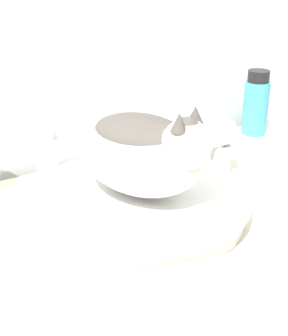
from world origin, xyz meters
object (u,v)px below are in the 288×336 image
faucet (220,141)px  mouthwash_bottle (256,104)px  deodorant_stick (48,154)px  cat (144,150)px  soap_bar (276,184)px

faucet → mouthwash_bottle: 0.31m
mouthwash_bottle → faucet: bearing=-148.1°
deodorant_stick → cat: bearing=-65.6°
deodorant_stick → mouthwash_bottle: bearing=0.0°
cat → faucet: size_ratio=2.27×
faucet → mouthwash_bottle: bearing=-160.5°
deodorant_stick → soap_bar: 0.48m
mouthwash_bottle → soap_bar: bearing=-125.8°
cat → soap_bar: 0.32m
mouthwash_bottle → soap_bar: (-0.20, -0.28, -0.07)m
deodorant_stick → soap_bar: size_ratio=1.87×
faucet → deodorant_stick: faucet is taller
faucet → mouthwash_bottle: (0.26, 0.16, -0.00)m
soap_bar → faucet: bearing=118.6°
deodorant_stick → soap_bar: deodorant_stick is taller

